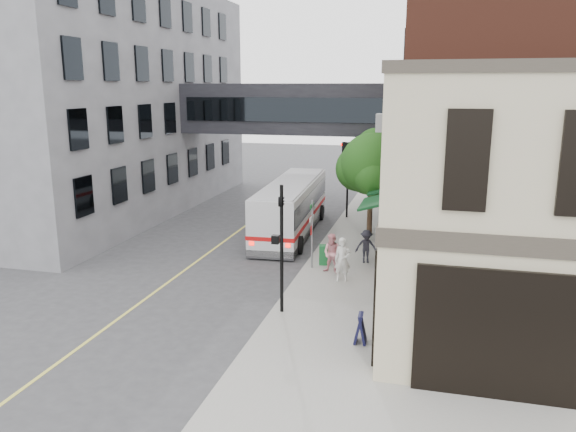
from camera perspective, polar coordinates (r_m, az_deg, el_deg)
The scene contains 17 objects.
ground at distance 18.36m, azimuth -3.53°, elevation -12.28°, with size 120.00×120.00×0.00m, color #38383A.
sidewalk_main at distance 30.93m, azimuth 8.07°, elevation -1.63°, with size 4.00×60.00×0.15m, color gray.
corner_building at distance 18.51m, azimuth 25.89°, elevation 0.39°, with size 10.19×8.12×8.45m.
brick_building at distance 31.13m, azimuth 23.71°, elevation 10.40°, with size 13.76×18.00×14.00m.
opposite_building at distance 38.77m, azimuth -20.87°, elevation 10.97°, with size 14.00×24.00×14.00m, color slate.
skyway_bridge at distance 34.77m, azimuth 0.84°, elevation 10.84°, with size 14.00×3.18×3.00m.
traffic_signal_near at distance 19.04m, azimuth -0.74°, elevation -1.76°, with size 0.44×0.22×4.60m.
traffic_signal_far at distance 33.44m, azimuth 5.87°, elevation 5.24°, with size 0.53×0.28×4.50m.
street_sign_pole at distance 24.01m, azimuth 2.46°, elevation -1.22°, with size 0.08×0.75×3.00m.
street_tree at distance 29.40m, azimuth 8.51°, elevation 5.22°, with size 3.80×3.20×5.60m.
lane_marking at distance 28.80m, azimuth -6.87°, elevation -2.84°, with size 0.12×40.00×0.01m, color #D8CC4C.
bus at distance 30.34m, azimuth 0.35°, elevation 1.10°, with size 2.95×10.47×2.79m.
pedestrian_a at distance 22.72m, azimuth 5.56°, elevation -4.44°, with size 0.65×0.43×1.79m, color silver.
pedestrian_b at distance 23.68m, azimuth 4.53°, elevation -3.82°, with size 0.82×0.64×1.69m, color pink.
pedestrian_c at distance 25.21m, azimuth 7.95°, elevation -3.07°, with size 0.97×0.56×1.50m, color #22212A.
newspaper_box at distance 24.87m, azimuth 3.69°, elevation -3.96°, with size 0.44×0.39×0.87m, color #155E2A.
sandwich_board at distance 17.66m, azimuth 7.37°, elevation -11.24°, with size 0.34×0.52×0.93m, color black.
Camera 1 is at (5.22, -15.76, 7.86)m, focal length 35.00 mm.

